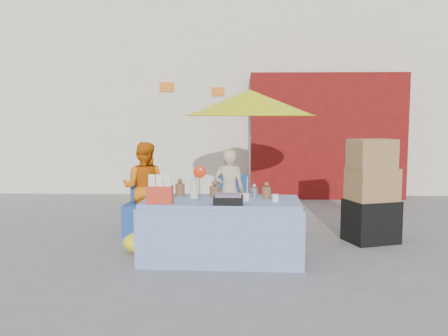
{
  "coord_description": "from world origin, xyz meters",
  "views": [
    {
      "loc": [
        0.38,
        -5.82,
        1.68
      ],
      "look_at": [
        0.16,
        0.6,
        1.0
      ],
      "focal_mm": 38.0,
      "sensor_mm": 36.0,
      "label": 1
    }
  ],
  "objects_px": {
    "box_stack": "(372,195)",
    "vendor_beige": "(229,191)",
    "chair_left": "(143,217)",
    "umbrella": "(250,103)",
    "chair_right": "(229,217)",
    "market_table": "(221,229)",
    "vendor_orange": "(144,187)"
  },
  "relations": [
    {
      "from": "market_table",
      "to": "vendor_beige",
      "type": "height_order",
      "value": "vendor_beige"
    },
    {
      "from": "chair_left",
      "to": "umbrella",
      "type": "bearing_deg",
      "value": 15.29
    },
    {
      "from": "chair_right",
      "to": "market_table",
      "type": "bearing_deg",
      "value": -88.34
    },
    {
      "from": "chair_right",
      "to": "box_stack",
      "type": "distance_m",
      "value": 2.0
    },
    {
      "from": "umbrella",
      "to": "chair_right",
      "type": "bearing_deg",
      "value": -136.41
    },
    {
      "from": "chair_left",
      "to": "vendor_beige",
      "type": "distance_m",
      "value": 1.31
    },
    {
      "from": "chair_left",
      "to": "chair_right",
      "type": "relative_size",
      "value": 1.0
    },
    {
      "from": "chair_left",
      "to": "umbrella",
      "type": "distance_m",
      "value": 2.27
    },
    {
      "from": "vendor_beige",
      "to": "umbrella",
      "type": "bearing_deg",
      "value": -148.55
    },
    {
      "from": "chair_left",
      "to": "box_stack",
      "type": "bearing_deg",
      "value": -0.9
    },
    {
      "from": "market_table",
      "to": "vendor_orange",
      "type": "distance_m",
      "value": 1.82
    },
    {
      "from": "chair_right",
      "to": "box_stack",
      "type": "height_order",
      "value": "box_stack"
    },
    {
      "from": "chair_right",
      "to": "vendor_beige",
      "type": "bearing_deg",
      "value": 95.46
    },
    {
      "from": "chair_right",
      "to": "box_stack",
      "type": "bearing_deg",
      "value": -4.58
    },
    {
      "from": "umbrella",
      "to": "chair_left",
      "type": "bearing_deg",
      "value": -169.6
    },
    {
      "from": "vendor_orange",
      "to": "box_stack",
      "type": "distance_m",
      "value": 3.22
    },
    {
      "from": "market_table",
      "to": "chair_left",
      "type": "distance_m",
      "value": 1.7
    },
    {
      "from": "market_table",
      "to": "vendor_beige",
      "type": "distance_m",
      "value": 1.37
    },
    {
      "from": "chair_left",
      "to": "chair_right",
      "type": "height_order",
      "value": "same"
    },
    {
      "from": "chair_right",
      "to": "vendor_beige",
      "type": "distance_m",
      "value": 0.39
    },
    {
      "from": "vendor_beige",
      "to": "vendor_orange",
      "type": "bearing_deg",
      "value": 4.89
    },
    {
      "from": "chair_left",
      "to": "vendor_beige",
      "type": "xyz_separation_m",
      "value": [
        1.25,
        0.13,
        0.36
      ]
    },
    {
      "from": "box_stack",
      "to": "vendor_beige",
      "type": "bearing_deg",
      "value": 166.72
    },
    {
      "from": "market_table",
      "to": "chair_left",
      "type": "relative_size",
      "value": 2.24
    },
    {
      "from": "chair_left",
      "to": "umbrella",
      "type": "height_order",
      "value": "umbrella"
    },
    {
      "from": "vendor_beige",
      "to": "chair_left",
      "type": "bearing_deg",
      "value": 11.03
    },
    {
      "from": "vendor_beige",
      "to": "box_stack",
      "type": "distance_m",
      "value": 1.99
    },
    {
      "from": "vendor_beige",
      "to": "box_stack",
      "type": "relative_size",
      "value": 0.88
    },
    {
      "from": "chair_left",
      "to": "umbrella",
      "type": "relative_size",
      "value": 0.41
    },
    {
      "from": "chair_right",
      "to": "vendor_orange",
      "type": "height_order",
      "value": "vendor_orange"
    },
    {
      "from": "chair_left",
      "to": "vendor_beige",
      "type": "bearing_deg",
      "value": 11.03
    },
    {
      "from": "chair_left",
      "to": "chair_right",
      "type": "distance_m",
      "value": 1.25
    }
  ]
}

